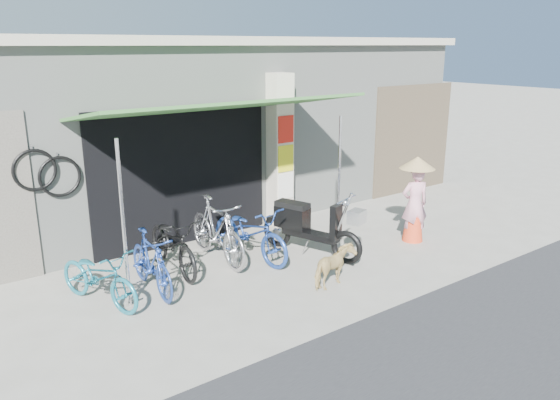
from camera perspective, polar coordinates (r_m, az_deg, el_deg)
ground at (r=8.88m, az=4.92°, el=-7.44°), size 80.00×80.00×0.00m
bicycle_shop at (r=12.54m, az=-10.56°, el=7.97°), size 12.30×5.30×3.66m
shop_pillar at (r=10.79m, az=-0.08°, el=5.16°), size 0.42×0.44×3.00m
awning at (r=9.00m, az=-6.07°, el=9.46°), size 4.60×1.88×2.72m
neighbour_right at (r=13.75m, az=13.69°, el=6.22°), size 2.60×0.06×2.60m
bike_teal at (r=8.04m, az=-18.39°, el=-7.62°), size 1.04×1.67×0.83m
bike_blue at (r=8.22m, az=-13.31°, el=-6.37°), size 0.49×1.54×0.91m
bike_black at (r=8.89m, az=-11.11°, el=-4.45°), size 0.72×1.80×0.93m
bike_silver at (r=9.14m, az=-6.63°, el=-3.14°), size 0.58×1.83×1.09m
bike_navy at (r=9.20m, az=-3.13°, el=-3.42°), size 0.89×1.86×0.94m
street_dog at (r=8.25m, az=5.70°, el=-6.97°), size 0.80×0.50×0.63m
moped at (r=9.39m, az=2.96°, el=-2.74°), size 0.84×1.94×1.13m
nun at (r=10.25m, az=13.92°, el=0.10°), size 0.64×0.64×1.59m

